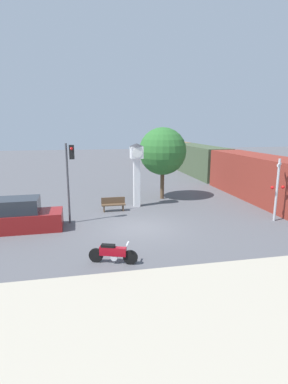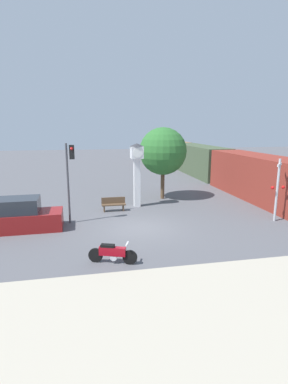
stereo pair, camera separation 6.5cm
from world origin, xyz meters
name	(u,v)px [view 1 (the left image)]	position (x,y,z in m)	size (l,w,h in m)	color
ground_plane	(140,228)	(0.00, 0.00, 0.00)	(120.00, 120.00, 0.00)	#56565B
sidewalk_strip	(191,314)	(0.00, -8.10, 0.05)	(36.00, 6.00, 0.10)	#B2A893
motorcycle	(113,253)	(-1.95, -4.10, 0.44)	(1.99, 0.82, 0.92)	black
clock_tower	(137,165)	(0.64, 4.70, 2.94)	(0.99, 0.99, 4.46)	white
freight_train	(199,160)	(10.42, 17.51, 1.70)	(2.80, 36.09, 3.40)	maroon
traffic_light	(70,169)	(-3.77, 1.75, 3.19)	(0.50, 0.35, 4.67)	#47474C
railroad_crossing_signal	(277,187)	(8.21, -0.29, 2.05)	(0.90, 0.82, 3.76)	#B7B7BC
street_tree	(163,151)	(3.03, 6.63, 3.72)	(3.63, 3.63, 5.55)	brown
bench	(113,204)	(-1.12, 3.81, 0.49)	(1.60, 0.44, 0.92)	brown
parked_car	(22,217)	(-6.43, 1.00, 0.75)	(4.23, 1.87, 1.80)	maroon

